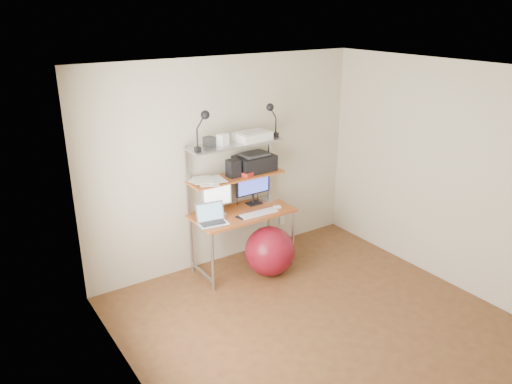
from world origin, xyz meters
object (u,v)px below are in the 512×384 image
printer (254,162)px  monitor_black (253,185)px  laptop (212,219)px  monitor_silver (217,197)px  exercise_ball (270,251)px

printer → monitor_black: bearing=-153.5°
monitor_black → laptop: 0.77m
monitor_silver → printer: (0.56, 0.06, 0.30)m
monitor_silver → exercise_ball: bearing=-36.5°
monitor_silver → exercise_ball: size_ratio=0.68×
monitor_black → printer: 0.28m
monitor_silver → exercise_ball: monitor_silver is taller
monitor_black → printer: (0.04, 0.02, 0.27)m
printer → laptop: bearing=-163.0°
monitor_black → laptop: (-0.71, -0.24, -0.19)m
printer → exercise_ball: (-0.10, -0.47, -0.96)m
printer → exercise_ball: bearing=-103.7°
monitor_silver → printer: 0.64m
monitor_silver → monitor_black: size_ratio=0.84×
exercise_ball → laptop: bearing=161.4°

